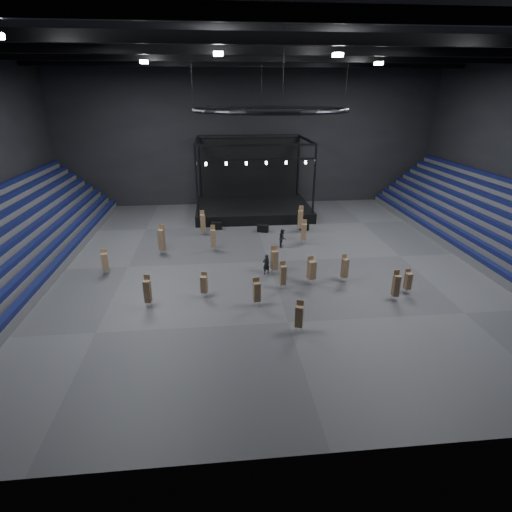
{
  "coord_description": "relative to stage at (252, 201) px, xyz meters",
  "views": [
    {
      "loc": [
        -4.43,
        -33.17,
        14.26
      ],
      "look_at": [
        -1.32,
        -2.0,
        1.4
      ],
      "focal_mm": 28.0,
      "sensor_mm": 36.0,
      "label": 1
    }
  ],
  "objects": [
    {
      "name": "chair_stack_2",
      "position": [
        -4.96,
        -13.09,
        -0.14
      ],
      "size": [
        0.46,
        0.46,
        2.57
      ],
      "rotation": [
        0.0,
        0.0,
        -0.0
      ],
      "color": "silver",
      "rests_on": "floor"
    },
    {
      "name": "flight_case_left",
      "position": [
        -4.64,
        -6.52,
        -1.04
      ],
      "size": [
        1.22,
        0.61,
        0.81
      ],
      "primitive_type": "cube",
      "rotation": [
        0.0,
        0.0,
        0.0
      ],
      "color": "black",
      "rests_on": "floor"
    },
    {
      "name": "man_center",
      "position": [
        -0.53,
        -18.88,
        -0.56
      ],
      "size": [
        0.77,
        0.66,
        1.78
      ],
      "primitive_type": "imported",
      "rotation": [
        0.0,
        0.0,
        3.57
      ],
      "color": "black",
      "rests_on": "floor"
    },
    {
      "name": "chair_stack_4",
      "position": [
        2.83,
        -21.1,
        -0.2
      ],
      "size": [
        0.71,
        0.71,
        2.33
      ],
      "rotation": [
        0.0,
        0.0,
        0.37
      ],
      "color": "silver",
      "rests_on": "floor"
    },
    {
      "name": "floodlights",
      "position": [
        -0.0,
        -20.24,
        15.15
      ],
      "size": [
        28.6,
        16.6,
        0.25
      ],
      "color": "white",
      "rests_on": "roof_girders"
    },
    {
      "name": "chair_stack_1",
      "position": [
        -9.59,
        -23.58,
        -0.2
      ],
      "size": [
        0.51,
        0.51,
        2.45
      ],
      "rotation": [
        0.0,
        0.0,
        -0.15
      ],
      "color": "silver",
      "rests_on": "floor"
    },
    {
      "name": "chair_stack_13",
      "position": [
        4.15,
        -11.96,
        -0.16
      ],
      "size": [
        0.62,
        0.62,
        2.49
      ],
      "rotation": [
        0.0,
        0.0,
        -0.33
      ],
      "color": "silver",
      "rests_on": "floor"
    },
    {
      "name": "chair_stack_15",
      "position": [
        4.56,
        -8.22,
        0.02
      ],
      "size": [
        0.66,
        0.66,
        2.89
      ],
      "rotation": [
        0.0,
        0.0,
        -0.34
      ],
      "color": "silver",
      "rests_on": "floor"
    },
    {
      "name": "chair_stack_9",
      "position": [
        0.44,
        -21.7,
        -0.28
      ],
      "size": [
        0.48,
        0.48,
        2.27
      ],
      "rotation": [
        0.0,
        0.0,
        0.1
      ],
      "color": "silver",
      "rests_on": "floor"
    },
    {
      "name": "chair_stack_8",
      "position": [
        8.36,
        -24.41,
        -0.23
      ],
      "size": [
        0.44,
        0.44,
        2.37
      ],
      "rotation": [
        0.0,
        0.0,
        0.0
      ],
      "color": "silver",
      "rests_on": "floor"
    },
    {
      "name": "truss_ring",
      "position": [
        -0.0,
        -16.24,
        11.55
      ],
      "size": [
        12.3,
        12.3,
        5.15
      ],
      "color": "black",
      "rests_on": "ceiling"
    },
    {
      "name": "chair_stack_12",
      "position": [
        -9.77,
        -13.39,
        0.03
      ],
      "size": [
        0.67,
        0.67,
        2.91
      ],
      "rotation": [
        0.0,
        0.0,
        -0.36
      ],
      "color": "silver",
      "rests_on": "floor"
    },
    {
      "name": "chair_stack_5",
      "position": [
        9.76,
        -23.41,
        -0.4
      ],
      "size": [
        0.51,
        0.51,
        1.96
      ],
      "rotation": [
        0.0,
        0.0,
        0.15
      ],
      "color": "silver",
      "rests_on": "floor"
    },
    {
      "name": "stage",
      "position": [
        0.0,
        0.0,
        0.0
      ],
      "size": [
        14.0,
        10.0,
        9.2
      ],
      "color": "black",
      "rests_on": "floor"
    },
    {
      "name": "wall_front",
      "position": [
        -0.0,
        -37.24,
        7.55
      ],
      "size": [
        50.0,
        0.2,
        18.0
      ],
      "primitive_type": "cube",
      "color": "black",
      "rests_on": "ground"
    },
    {
      "name": "chair_stack_14",
      "position": [
        -5.64,
        -22.47,
        -0.39
      ],
      "size": [
        0.55,
        0.55,
        1.97
      ],
      "rotation": [
        0.0,
        0.0,
        -0.24
      ],
      "color": "silver",
      "rests_on": "floor"
    },
    {
      "name": "ceiling",
      "position": [
        -0.0,
        -16.24,
        16.55
      ],
      "size": [
        50.0,
        42.0,
        0.2
      ],
      "primitive_type": "cube",
      "color": "black",
      "rests_on": "wall_back"
    },
    {
      "name": "chair_stack_11",
      "position": [
        5.6,
        -20.93,
        -0.24
      ],
      "size": [
        0.59,
        0.59,
        2.34
      ],
      "rotation": [
        0.0,
        0.0,
        0.42
      ],
      "color": "silver",
      "rests_on": "floor"
    },
    {
      "name": "chair_stack_3",
      "position": [
        -6.06,
        -8.22,
        -0.08
      ],
      "size": [
        0.57,
        0.57,
        2.69
      ],
      "rotation": [
        0.0,
        0.0,
        0.21
      ],
      "color": "silver",
      "rests_on": "floor"
    },
    {
      "name": "crew_member",
      "position": [
        1.89,
        -12.62,
        -0.54
      ],
      "size": [
        0.92,
        1.05,
        1.83
      ],
      "primitive_type": "imported",
      "rotation": [
        0.0,
        0.0,
        1.27
      ],
      "color": "black",
      "rests_on": "floor"
    },
    {
      "name": "chair_stack_10",
      "position": [
        0.48,
        -27.83,
        -0.3
      ],
      "size": [
        0.61,
        0.61,
        2.17
      ],
      "rotation": [
        0.0,
        0.0,
        -0.36
      ],
      "color": "silver",
      "rests_on": "floor"
    },
    {
      "name": "flight_case_mid",
      "position": [
        0.47,
        -7.89,
        -1.06
      ],
      "size": [
        1.32,
        0.98,
        0.79
      ],
      "primitive_type": "cube",
      "rotation": [
        0.0,
        0.0,
        -0.37
      ],
      "color": "black",
      "rests_on": "floor"
    },
    {
      "name": "chair_stack_7",
      "position": [
        0.16,
        -18.92,
        -0.15
      ],
      "size": [
        0.62,
        0.62,
        2.48
      ],
      "rotation": [
        0.0,
        0.0,
        0.24
      ],
      "color": "silver",
      "rests_on": "floor"
    },
    {
      "name": "bleachers_right",
      "position": [
        22.94,
        -16.24,
        0.28
      ],
      "size": [
        7.2,
        40.0,
        6.4
      ],
      "color": "#4F4F52",
      "rests_on": "floor"
    },
    {
      "name": "chair_stack_6",
      "position": [
        -14.0,
        -17.55,
        -0.27
      ],
      "size": [
        0.6,
        0.6,
        2.22
      ],
      "rotation": [
        0.0,
        0.0,
        0.24
      ],
      "color": "silver",
      "rests_on": "floor"
    },
    {
      "name": "roof_girders",
      "position": [
        -0.0,
        -16.24,
        15.75
      ],
      "size": [
        49.0,
        30.35,
        0.7
      ],
      "color": "black",
      "rests_on": "ceiling"
    },
    {
      "name": "flight_case_right",
      "position": [
        5.16,
        -7.7,
        -1.11
      ],
      "size": [
        1.14,
        0.85,
        0.68
      ],
      "primitive_type": "cube",
      "rotation": [
        0.0,
        0.0,
        -0.37
      ],
      "color": "black",
      "rests_on": "floor"
    },
    {
      "name": "chair_stack_0",
      "position": [
        -1.87,
        -24.22,
        -0.3
      ],
      "size": [
        0.54,
        0.54,
        2.16
      ],
      "rotation": [
        0.0,
        0.0,
        0.15
      ],
      "color": "silver",
      "rests_on": "floor"
    },
    {
      "name": "wall_back",
      "position": [
        -0.0,
        4.76,
        7.55
      ],
      "size": [
        50.0,
        0.2,
        18.0
      ],
      "primitive_type": "cube",
      "color": "black",
      "rests_on": "ground"
    },
    {
      "name": "floor",
      "position": [
        -0.0,
        -16.24,
        -1.45
      ],
      "size": [
        50.0,
        50.0,
        0.0
      ],
      "primitive_type": "plane",
      "color": "#414143",
      "rests_on": "ground"
    }
  ]
}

